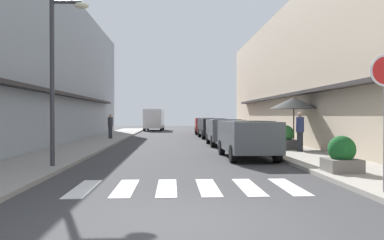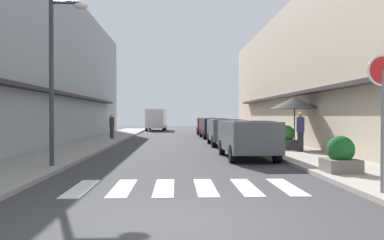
{
  "view_description": "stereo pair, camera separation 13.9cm",
  "coord_description": "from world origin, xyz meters",
  "px_view_note": "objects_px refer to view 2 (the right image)",
  "views": [
    {
      "loc": [
        -0.34,
        -5.78,
        1.67
      ],
      "look_at": [
        0.45,
        9.96,
        1.49
      ],
      "focal_mm": 35.89,
      "sensor_mm": 36.0,
      "label": 1
    },
    {
      "loc": [
        -0.2,
        -5.79,
        1.67
      ],
      "look_at": [
        0.45,
        9.96,
        1.49
      ],
      "focal_mm": 35.89,
      "sensor_mm": 36.0,
      "label": 2
    }
  ],
  "objects_px": {
    "delivery_van": "(156,118)",
    "street_lamp": "(58,63)",
    "parked_car_far": "(214,126)",
    "parked_car_distant": "(207,124)",
    "parked_car_near": "(247,135)",
    "parked_car_mid": "(226,129)",
    "pedestrian_walking_near": "(300,131)",
    "round_street_sign": "(383,87)",
    "planter_midblock": "(286,138)",
    "cafe_umbrella": "(295,103)",
    "planter_corner": "(341,156)",
    "pedestrian_walking_far": "(112,126)"
  },
  "relations": [
    {
      "from": "parked_car_distant",
      "to": "delivery_van",
      "type": "height_order",
      "value": "delivery_van"
    },
    {
      "from": "cafe_umbrella",
      "to": "planter_corner",
      "type": "xyz_separation_m",
      "value": [
        -1.17,
        -7.85,
        -1.7
      ]
    },
    {
      "from": "parked_car_near",
      "to": "street_lamp",
      "type": "relative_size",
      "value": 0.82
    },
    {
      "from": "parked_car_near",
      "to": "planter_midblock",
      "type": "bearing_deg",
      "value": 49.16
    },
    {
      "from": "parked_car_mid",
      "to": "delivery_van",
      "type": "distance_m",
      "value": 22.31
    },
    {
      "from": "cafe_umbrella",
      "to": "planter_corner",
      "type": "distance_m",
      "value": 8.11
    },
    {
      "from": "delivery_van",
      "to": "pedestrian_walking_near",
      "type": "bearing_deg",
      "value": -74.05
    },
    {
      "from": "parked_car_near",
      "to": "round_street_sign",
      "type": "relative_size",
      "value": 1.54
    },
    {
      "from": "parked_car_far",
      "to": "parked_car_distant",
      "type": "xyz_separation_m",
      "value": [
        0.0,
        5.82,
        -0.0
      ]
    },
    {
      "from": "parked_car_far",
      "to": "planter_corner",
      "type": "height_order",
      "value": "parked_car_far"
    },
    {
      "from": "planter_midblock",
      "to": "pedestrian_walking_far",
      "type": "relative_size",
      "value": 0.67
    },
    {
      "from": "parked_car_mid",
      "to": "street_lamp",
      "type": "height_order",
      "value": "street_lamp"
    },
    {
      "from": "round_street_sign",
      "to": "pedestrian_walking_far",
      "type": "relative_size",
      "value": 1.68
    },
    {
      "from": "cafe_umbrella",
      "to": "planter_midblock",
      "type": "height_order",
      "value": "cafe_umbrella"
    },
    {
      "from": "street_lamp",
      "to": "planter_midblock",
      "type": "bearing_deg",
      "value": 32.03
    },
    {
      "from": "planter_midblock",
      "to": "delivery_van",
      "type": "bearing_deg",
      "value": 105.92
    },
    {
      "from": "parked_car_near",
      "to": "cafe_umbrella",
      "type": "xyz_separation_m",
      "value": [
        2.93,
        3.41,
        1.34
      ]
    },
    {
      "from": "delivery_van",
      "to": "street_lamp",
      "type": "relative_size",
      "value": 1.05
    },
    {
      "from": "parked_car_near",
      "to": "round_street_sign",
      "type": "distance_m",
      "value": 7.5
    },
    {
      "from": "pedestrian_walking_far",
      "to": "planter_midblock",
      "type": "bearing_deg",
      "value": -14.95
    },
    {
      "from": "planter_midblock",
      "to": "pedestrian_walking_far",
      "type": "bearing_deg",
      "value": 136.97
    },
    {
      "from": "parked_car_far",
      "to": "delivery_van",
      "type": "height_order",
      "value": "delivery_van"
    },
    {
      "from": "parked_car_distant",
      "to": "cafe_umbrella",
      "type": "xyz_separation_m",
      "value": [
        2.93,
        -15.75,
        1.34
      ]
    },
    {
      "from": "parked_car_distant",
      "to": "planter_midblock",
      "type": "xyz_separation_m",
      "value": [
        2.31,
        -16.48,
        -0.29
      ]
    },
    {
      "from": "parked_car_mid",
      "to": "cafe_umbrella",
      "type": "xyz_separation_m",
      "value": [
        2.93,
        -3.04,
        1.34
      ]
    },
    {
      "from": "planter_corner",
      "to": "pedestrian_walking_far",
      "type": "distance_m",
      "value": 18.24
    },
    {
      "from": "planter_midblock",
      "to": "parked_car_near",
      "type": "bearing_deg",
      "value": -130.84
    },
    {
      "from": "parked_car_far",
      "to": "planter_corner",
      "type": "bearing_deg",
      "value": -84.33
    },
    {
      "from": "parked_car_near",
      "to": "street_lamp",
      "type": "xyz_separation_m",
      "value": [
        -6.41,
        -2.78,
        2.38
      ]
    },
    {
      "from": "delivery_van",
      "to": "parked_car_far",
      "type": "bearing_deg",
      "value": -71.52
    },
    {
      "from": "round_street_sign",
      "to": "cafe_umbrella",
      "type": "distance_m",
      "value": 10.77
    },
    {
      "from": "street_lamp",
      "to": "pedestrian_walking_near",
      "type": "bearing_deg",
      "value": 25.91
    },
    {
      "from": "parked_car_mid",
      "to": "pedestrian_walking_near",
      "type": "bearing_deg",
      "value": -61.47
    },
    {
      "from": "street_lamp",
      "to": "planter_corner",
      "type": "xyz_separation_m",
      "value": [
        8.17,
        -1.66,
        -2.74
      ]
    },
    {
      "from": "parked_car_far",
      "to": "delivery_van",
      "type": "relative_size",
      "value": 0.8
    },
    {
      "from": "parked_car_near",
      "to": "parked_car_far",
      "type": "xyz_separation_m",
      "value": [
        0.0,
        13.34,
        0.0
      ]
    },
    {
      "from": "planter_midblock",
      "to": "round_street_sign",
      "type": "bearing_deg",
      "value": -95.33
    },
    {
      "from": "parked_car_near",
      "to": "parked_car_far",
      "type": "height_order",
      "value": "same"
    },
    {
      "from": "planter_midblock",
      "to": "pedestrian_walking_far",
      "type": "distance_m",
      "value": 12.92
    },
    {
      "from": "parked_car_near",
      "to": "delivery_van",
      "type": "xyz_separation_m",
      "value": [
        -4.96,
        28.2,
        0.48
      ]
    },
    {
      "from": "planter_midblock",
      "to": "cafe_umbrella",
      "type": "bearing_deg",
      "value": 49.89
    },
    {
      "from": "street_lamp",
      "to": "planter_corner",
      "type": "bearing_deg",
      "value": -11.47
    },
    {
      "from": "parked_car_near",
      "to": "planter_corner",
      "type": "xyz_separation_m",
      "value": [
        1.76,
        -4.44,
        -0.36
      ]
    },
    {
      "from": "parked_car_near",
      "to": "parked_car_mid",
      "type": "bearing_deg",
      "value": 90.0
    },
    {
      "from": "street_lamp",
      "to": "delivery_van",
      "type": "bearing_deg",
      "value": 87.33
    },
    {
      "from": "round_street_sign",
      "to": "planter_corner",
      "type": "relative_size",
      "value": 2.79
    },
    {
      "from": "delivery_van",
      "to": "round_street_sign",
      "type": "bearing_deg",
      "value": -79.84
    },
    {
      "from": "parked_car_far",
      "to": "cafe_umbrella",
      "type": "distance_m",
      "value": 10.44
    },
    {
      "from": "parked_car_near",
      "to": "planter_corner",
      "type": "height_order",
      "value": "parked_car_near"
    },
    {
      "from": "planter_corner",
      "to": "planter_midblock",
      "type": "bearing_deg",
      "value": 85.58
    }
  ]
}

